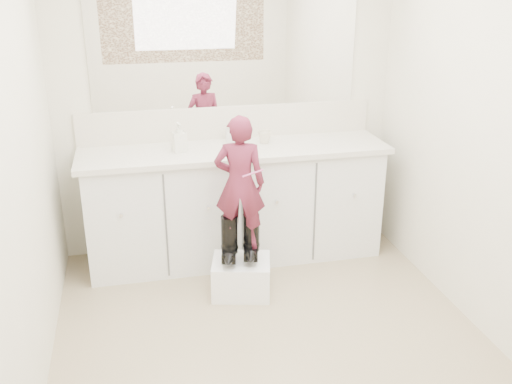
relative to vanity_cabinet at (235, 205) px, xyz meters
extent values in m
plane|color=#957D61|center=(0.00, -1.23, -0.42)|extent=(3.00, 3.00, 0.00)
plane|color=beige|center=(0.00, 0.27, 0.77)|extent=(2.60, 0.00, 2.60)
plane|color=beige|center=(0.00, -2.73, 0.77)|extent=(2.60, 0.00, 2.60)
plane|color=beige|center=(-1.30, -1.23, 0.78)|extent=(0.00, 3.00, 3.00)
plane|color=beige|center=(1.30, -1.23, 0.78)|extent=(0.00, 3.00, 3.00)
cube|color=silver|center=(0.00, 0.00, 0.00)|extent=(2.20, 0.55, 0.85)
cube|color=beige|center=(0.00, -0.01, 0.45)|extent=(2.28, 0.58, 0.04)
cube|color=beige|center=(0.00, 0.26, 0.59)|extent=(2.28, 0.03, 0.25)
cube|color=white|center=(0.00, 0.26, 1.22)|extent=(2.00, 0.02, 1.00)
cube|color=#472819|center=(0.00, -2.71, 1.22)|extent=(2.00, 0.01, 1.20)
cylinder|color=silver|center=(0.00, 0.15, 0.52)|extent=(0.08, 0.08, 0.10)
imported|color=beige|center=(0.24, 0.06, 0.51)|extent=(0.12, 0.12, 0.09)
imported|color=silver|center=(-0.40, 0.00, 0.57)|extent=(0.11, 0.11, 0.21)
cube|color=white|center=(-0.07, -0.57, -0.30)|extent=(0.46, 0.41, 0.25)
imported|color=#952E53|center=(-0.07, -0.55, 0.38)|extent=(0.38, 0.29, 0.91)
cylinder|color=#DA5599|center=(0.00, -0.63, 0.48)|extent=(0.13, 0.04, 0.06)
camera|label=1|loc=(-0.75, -3.98, 1.68)|focal=40.00mm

